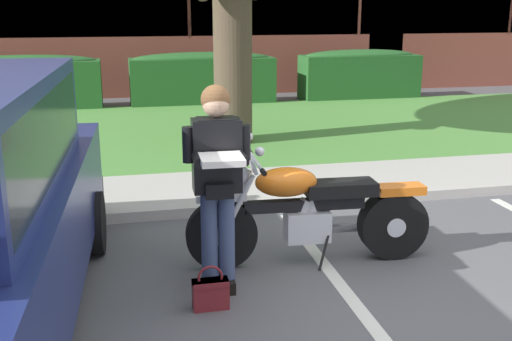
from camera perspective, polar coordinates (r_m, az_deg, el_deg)
ground_plane at (r=4.89m, az=9.82°, el=-13.16°), size 140.00×140.00×0.00m
curb_strip at (r=7.17m, az=1.81°, el=-3.14°), size 60.00×0.20×0.12m
concrete_walk at (r=7.97m, az=0.26°, el=-1.42°), size 60.00×1.50×0.08m
grass_lawn at (r=11.60m, az=-4.02°, el=3.71°), size 60.00×6.10×0.06m
stall_stripe_1 at (r=5.06m, az=9.17°, el=-12.07°), size 0.20×4.40×0.01m
motorcycle at (r=5.63m, az=5.74°, el=-3.75°), size 2.24×0.82×1.26m
rider_person at (r=4.88m, az=-3.60°, el=-0.29°), size 0.54×0.60×1.70m
handbag at (r=4.89m, az=-4.21°, el=-11.06°), size 0.28×0.13×0.36m
hedge_center_left at (r=14.78m, az=-20.43°, el=7.69°), size 3.24×0.90×1.24m
hedge_center_right at (r=14.80m, az=-4.96°, el=8.57°), size 3.38×0.90×1.24m
hedge_right at (r=15.84m, az=9.51°, el=8.84°), size 2.96×0.90×1.24m
brick_building at (r=21.03m, az=-7.81°, el=14.05°), size 27.42×9.73×3.99m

